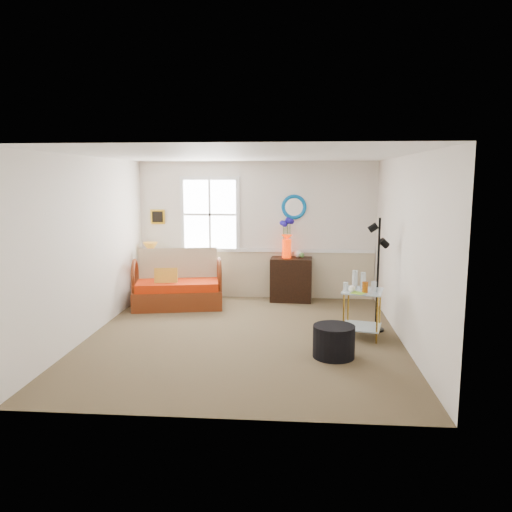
# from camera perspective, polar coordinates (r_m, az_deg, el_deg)

# --- Properties ---
(floor) EXTENTS (4.50, 5.00, 0.01)m
(floor) POSITION_cam_1_polar(r_m,az_deg,el_deg) (7.35, -1.42, -9.23)
(floor) COLOR brown
(floor) RESTS_ON ground
(ceiling) EXTENTS (4.50, 5.00, 0.01)m
(ceiling) POSITION_cam_1_polar(r_m,az_deg,el_deg) (6.99, -1.50, 11.45)
(ceiling) COLOR white
(ceiling) RESTS_ON walls
(walls) EXTENTS (4.51, 5.01, 2.60)m
(walls) POSITION_cam_1_polar(r_m,az_deg,el_deg) (7.06, -1.46, 0.85)
(walls) COLOR silver
(walls) RESTS_ON floor
(wainscot) EXTENTS (4.46, 0.02, 0.90)m
(wainscot) POSITION_cam_1_polar(r_m,az_deg,el_deg) (9.63, 0.10, -2.10)
(wainscot) COLOR tan
(wainscot) RESTS_ON walls
(chair_rail) EXTENTS (4.46, 0.04, 0.06)m
(chair_rail) POSITION_cam_1_polar(r_m,az_deg,el_deg) (9.55, 0.10, 0.66)
(chair_rail) COLOR white
(chair_rail) RESTS_ON walls
(window) EXTENTS (1.14, 0.06, 1.44)m
(window) POSITION_cam_1_polar(r_m,az_deg,el_deg) (9.58, -5.29, 4.75)
(window) COLOR white
(window) RESTS_ON walls
(picture) EXTENTS (0.28, 0.03, 0.28)m
(picture) POSITION_cam_1_polar(r_m,az_deg,el_deg) (9.82, -11.17, 4.42)
(picture) COLOR #B58719
(picture) RESTS_ON walls
(mirror) EXTENTS (0.47, 0.07, 0.47)m
(mirror) POSITION_cam_1_polar(r_m,az_deg,el_deg) (9.44, 4.36, 5.61)
(mirror) COLOR #0065B9
(mirror) RESTS_ON walls
(loveseat) EXTENTS (1.69, 1.15, 1.01)m
(loveseat) POSITION_cam_1_polar(r_m,az_deg,el_deg) (9.03, -8.95, -2.58)
(loveseat) COLOR maroon
(loveseat) RESTS_ON floor
(throw_pillow) EXTENTS (0.41, 0.17, 0.40)m
(throw_pillow) POSITION_cam_1_polar(r_m,az_deg,el_deg) (8.90, -10.24, -2.63)
(throw_pillow) COLOR #C06118
(throw_pillow) RESTS_ON loveseat
(lamp_stand) EXTENTS (0.41, 0.41, 0.58)m
(lamp_stand) POSITION_cam_1_polar(r_m,az_deg,el_deg) (9.78, -11.89, -3.09)
(lamp_stand) COLOR black
(lamp_stand) RESTS_ON floor
(table_lamp) EXTENTS (0.31, 0.31, 0.51)m
(table_lamp) POSITION_cam_1_polar(r_m,az_deg,el_deg) (9.70, -11.94, 0.05)
(table_lamp) COLOR #C17821
(table_lamp) RESTS_ON lamp_stand
(potted_plant) EXTENTS (0.52, 0.53, 0.31)m
(potted_plant) POSITION_cam_1_polar(r_m,az_deg,el_deg) (9.65, -11.25, -0.55)
(potted_plant) COLOR #4C7637
(potted_plant) RESTS_ON lamp_stand
(cabinet) EXTENTS (0.79, 0.53, 0.82)m
(cabinet) POSITION_cam_1_polar(r_m,az_deg,el_deg) (9.40, 4.05, -2.66)
(cabinet) COLOR black
(cabinet) RESTS_ON floor
(flower_vase) EXTENTS (0.25, 0.25, 0.73)m
(flower_vase) POSITION_cam_1_polar(r_m,az_deg,el_deg) (9.27, 3.53, 2.02)
(flower_vase) COLOR #F62901
(flower_vase) RESTS_ON cabinet
(side_table) EXTENTS (0.66, 0.66, 0.70)m
(side_table) POSITION_cam_1_polar(r_m,az_deg,el_deg) (7.41, 12.03, -6.48)
(side_table) COLOR #A88027
(side_table) RESTS_ON floor
(tabletop_items) EXTENTS (0.61, 0.61, 0.26)m
(tabletop_items) POSITION_cam_1_polar(r_m,az_deg,el_deg) (7.26, 11.78, -2.90)
(tabletop_items) COLOR silver
(tabletop_items) RESTS_ON side_table
(floor_lamp) EXTENTS (0.27, 0.27, 1.71)m
(floor_lamp) POSITION_cam_1_polar(r_m,az_deg,el_deg) (7.66, 13.75, -2.13)
(floor_lamp) COLOR black
(floor_lamp) RESTS_ON floor
(ottoman) EXTENTS (0.57, 0.57, 0.42)m
(ottoman) POSITION_cam_1_polar(r_m,az_deg,el_deg) (6.59, 8.88, -9.61)
(ottoman) COLOR black
(ottoman) RESTS_ON floor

